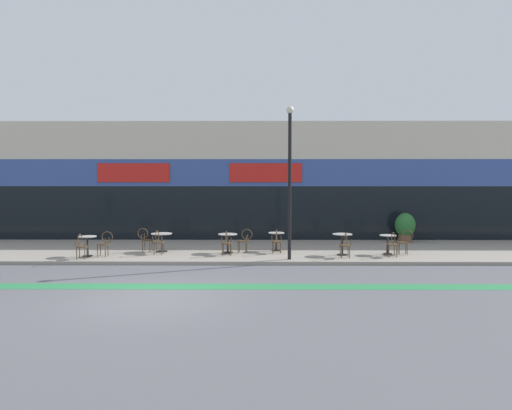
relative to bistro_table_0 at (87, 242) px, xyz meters
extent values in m
plane|color=#5B5B60|center=(3.52, -5.56, -0.63)|extent=(120.00, 120.00, 0.00)
cube|color=gray|center=(3.52, 1.69, -0.57)|extent=(40.00, 5.50, 0.12)
cube|color=beige|center=(3.52, 6.44, 2.07)|extent=(40.00, 4.00, 5.40)
cube|color=black|center=(3.52, 4.47, 0.69)|extent=(38.80, 0.10, 2.40)
cube|color=#334C93|center=(3.52, 4.49, 2.49)|extent=(39.20, 0.14, 1.20)
cube|color=red|center=(0.59, 4.42, 2.49)|extent=(3.22, 0.08, 0.84)
cube|color=red|center=(6.46, 4.42, 2.49)|extent=(3.22, 0.08, 0.84)
cube|color=#2D844C|center=(3.52, -4.23, -0.63)|extent=(36.00, 0.70, 0.01)
cylinder|color=black|center=(0.00, 0.00, -0.50)|extent=(0.36, 0.36, 0.02)
cylinder|color=black|center=(0.00, 0.00, -0.16)|extent=(0.07, 0.07, 0.70)
cylinder|color=#ADA8A3|center=(0.00, 0.00, 0.20)|extent=(0.65, 0.65, 0.02)
cylinder|color=black|center=(2.47, 1.06, -0.50)|extent=(0.44, 0.44, 0.02)
cylinder|color=black|center=(2.47, 1.06, -0.18)|extent=(0.07, 0.07, 0.68)
cylinder|color=#ADA8A3|center=(2.47, 1.06, 0.18)|extent=(0.79, 0.79, 0.02)
cylinder|color=black|center=(5.00, 0.83, -0.50)|extent=(0.39, 0.39, 0.02)
cylinder|color=black|center=(5.00, 0.83, -0.17)|extent=(0.07, 0.07, 0.69)
cylinder|color=#ADA8A3|center=(5.00, 0.83, 0.19)|extent=(0.71, 0.71, 0.02)
cylinder|color=black|center=(6.83, 1.32, -0.50)|extent=(0.34, 0.34, 0.02)
cylinder|color=black|center=(6.83, 1.32, -0.17)|extent=(0.07, 0.07, 0.68)
cylinder|color=#ADA8A3|center=(6.83, 1.32, 0.18)|extent=(0.62, 0.62, 0.02)
cylinder|color=black|center=(9.21, 0.34, -0.50)|extent=(0.39, 0.39, 0.02)
cylinder|color=black|center=(9.21, 0.34, -0.14)|extent=(0.07, 0.07, 0.75)
cylinder|color=#ADA8A3|center=(9.21, 0.34, 0.25)|extent=(0.71, 0.71, 0.02)
cylinder|color=black|center=(10.92, 0.54, -0.50)|extent=(0.33, 0.33, 0.02)
cylinder|color=black|center=(10.92, 0.54, -0.17)|extent=(0.07, 0.07, 0.68)
cylinder|color=#ADA8A3|center=(10.92, 0.54, 0.18)|extent=(0.60, 0.60, 0.02)
cylinder|color=#4C3823|center=(0.00, -0.55, -0.08)|extent=(0.40, 0.40, 0.03)
cylinder|color=#4C3823|center=(-0.14, -0.41, -0.30)|extent=(0.03, 0.03, 0.42)
cylinder|color=#4C3823|center=(0.14, -0.41, -0.30)|extent=(0.03, 0.03, 0.42)
cylinder|color=#4C3823|center=(-0.14, -0.69, -0.30)|extent=(0.03, 0.03, 0.42)
cylinder|color=#4C3823|center=(0.14, -0.69, -0.30)|extent=(0.03, 0.03, 0.42)
torus|color=#4C3823|center=(0.00, -0.72, 0.18)|extent=(0.03, 0.41, 0.41)
cylinder|color=#4C3823|center=(-0.17, -0.72, 0.05)|extent=(0.03, 0.03, 0.23)
cylinder|color=#4C3823|center=(0.17, -0.72, 0.05)|extent=(0.03, 0.03, 0.23)
cylinder|color=#4C3823|center=(0.55, 0.00, -0.08)|extent=(0.42, 0.42, 0.03)
cylinder|color=#4C3823|center=(0.40, -0.13, -0.30)|extent=(0.03, 0.03, 0.42)
cylinder|color=#4C3823|center=(0.42, 0.15, -0.30)|extent=(0.03, 0.03, 0.42)
cylinder|color=#4C3823|center=(0.68, -0.15, -0.30)|extent=(0.03, 0.03, 0.42)
cylinder|color=#4C3823|center=(0.70, 0.13, -0.30)|extent=(0.03, 0.03, 0.42)
torus|color=#4C3823|center=(0.72, -0.01, 0.18)|extent=(0.41, 0.05, 0.41)
cylinder|color=#4C3823|center=(0.71, -0.18, 0.05)|extent=(0.03, 0.03, 0.23)
cylinder|color=#4C3823|center=(0.73, 0.16, 0.05)|extent=(0.03, 0.03, 0.23)
cylinder|color=#4C3823|center=(2.47, 0.51, -0.08)|extent=(0.44, 0.44, 0.03)
cylinder|color=#4C3823|center=(2.34, 0.66, -0.30)|extent=(0.03, 0.03, 0.42)
cylinder|color=#4C3823|center=(2.62, 0.63, -0.30)|extent=(0.03, 0.03, 0.42)
cylinder|color=#4C3823|center=(2.31, 0.38, -0.30)|extent=(0.03, 0.03, 0.42)
cylinder|color=#4C3823|center=(2.59, 0.35, -0.30)|extent=(0.03, 0.03, 0.42)
torus|color=#4C3823|center=(2.45, 0.34, 0.18)|extent=(0.07, 0.41, 0.41)
cylinder|color=#4C3823|center=(2.28, 0.36, 0.05)|extent=(0.03, 0.03, 0.23)
cylinder|color=#4C3823|center=(2.62, 0.32, 0.05)|extent=(0.03, 0.03, 0.23)
cylinder|color=#4C3823|center=(1.92, 1.06, -0.08)|extent=(0.43, 0.43, 0.03)
cylinder|color=#4C3823|center=(2.07, 1.18, -0.30)|extent=(0.03, 0.03, 0.42)
cylinder|color=#4C3823|center=(2.04, 0.91, -0.30)|extent=(0.03, 0.03, 0.42)
cylinder|color=#4C3823|center=(1.79, 1.21, -0.30)|extent=(0.03, 0.03, 0.42)
cylinder|color=#4C3823|center=(1.76, 0.93, -0.30)|extent=(0.03, 0.03, 0.42)
torus|color=#4C3823|center=(1.75, 1.07, 0.18)|extent=(0.41, 0.06, 0.41)
cylinder|color=#4C3823|center=(1.76, 1.24, 0.05)|extent=(0.03, 0.03, 0.23)
cylinder|color=#4C3823|center=(1.73, 0.90, 0.05)|extent=(0.03, 0.03, 0.23)
cylinder|color=#4C3823|center=(5.00, 0.28, -0.08)|extent=(0.42, 0.42, 0.03)
cylinder|color=#4C3823|center=(4.86, 0.43, -0.30)|extent=(0.03, 0.03, 0.42)
cylinder|color=#4C3823|center=(5.14, 0.42, -0.30)|extent=(0.03, 0.03, 0.42)
cylinder|color=#4C3823|center=(4.85, 0.15, -0.30)|extent=(0.03, 0.03, 0.42)
cylinder|color=#4C3823|center=(5.13, 0.14, -0.30)|extent=(0.03, 0.03, 0.42)
torus|color=#4C3823|center=(4.99, 0.11, 0.18)|extent=(0.04, 0.41, 0.41)
cylinder|color=#4C3823|center=(4.82, 0.12, 0.05)|extent=(0.03, 0.03, 0.23)
cylinder|color=#4C3823|center=(5.16, 0.10, 0.05)|extent=(0.03, 0.03, 0.23)
cylinder|color=#4C3823|center=(5.55, 0.83, -0.08)|extent=(0.45, 0.45, 0.03)
cylinder|color=#4C3823|center=(5.39, 0.71, -0.30)|extent=(0.03, 0.03, 0.42)
cylinder|color=#4C3823|center=(5.42, 0.99, -0.30)|extent=(0.03, 0.03, 0.42)
cylinder|color=#4C3823|center=(5.67, 0.68, -0.30)|extent=(0.03, 0.03, 0.42)
cylinder|color=#4C3823|center=(5.70, 0.95, -0.30)|extent=(0.03, 0.03, 0.42)
torus|color=#4C3823|center=(5.71, 0.81, 0.18)|extent=(0.41, 0.08, 0.41)
cylinder|color=#4C3823|center=(5.69, 0.64, 0.05)|extent=(0.03, 0.03, 0.23)
cylinder|color=#4C3823|center=(5.74, 0.98, 0.05)|extent=(0.03, 0.03, 0.23)
cylinder|color=#4C3823|center=(6.83, 0.77, -0.08)|extent=(0.44, 0.44, 0.03)
cylinder|color=#4C3823|center=(6.71, 0.92, -0.30)|extent=(0.03, 0.03, 0.42)
cylinder|color=#4C3823|center=(6.99, 0.89, -0.30)|extent=(0.03, 0.03, 0.42)
cylinder|color=#4C3823|center=(6.68, 0.64, -0.30)|extent=(0.03, 0.03, 0.42)
cylinder|color=#4C3823|center=(6.96, 0.61, -0.30)|extent=(0.03, 0.03, 0.42)
torus|color=#4C3823|center=(6.81, 0.60, 0.18)|extent=(0.07, 0.41, 0.41)
cylinder|color=#4C3823|center=(6.64, 0.62, 0.05)|extent=(0.03, 0.03, 0.23)
cylinder|color=#4C3823|center=(6.98, 0.58, 0.05)|extent=(0.03, 0.03, 0.23)
cylinder|color=#4C3823|center=(9.21, -0.21, -0.08)|extent=(0.40, 0.40, 0.03)
cylinder|color=#4C3823|center=(9.07, -0.07, -0.30)|extent=(0.03, 0.03, 0.42)
cylinder|color=#4C3823|center=(9.35, -0.07, -0.30)|extent=(0.03, 0.03, 0.42)
cylinder|color=#4C3823|center=(9.07, -0.35, -0.30)|extent=(0.03, 0.03, 0.42)
cylinder|color=#4C3823|center=(9.35, -0.35, -0.30)|extent=(0.03, 0.03, 0.42)
torus|color=#4C3823|center=(9.21, -0.38, 0.18)|extent=(0.03, 0.41, 0.41)
cylinder|color=#4C3823|center=(9.04, -0.38, 0.05)|extent=(0.03, 0.03, 0.23)
cylinder|color=#4C3823|center=(9.38, -0.38, 0.05)|extent=(0.03, 0.03, 0.23)
cylinder|color=#4C3823|center=(10.92, -0.01, -0.08)|extent=(0.41, 0.41, 0.03)
cylinder|color=#4C3823|center=(10.77, 0.12, -0.30)|extent=(0.03, 0.03, 0.42)
cylinder|color=#4C3823|center=(11.05, 0.13, -0.30)|extent=(0.03, 0.03, 0.42)
cylinder|color=#4C3823|center=(10.78, -0.16, -0.30)|extent=(0.03, 0.03, 0.42)
cylinder|color=#4C3823|center=(11.06, -0.15, -0.30)|extent=(0.03, 0.03, 0.42)
torus|color=#4C3823|center=(10.92, -0.18, 0.18)|extent=(0.04, 0.41, 0.41)
cylinder|color=#4C3823|center=(10.75, -0.19, 0.05)|extent=(0.03, 0.03, 0.23)
cylinder|color=#4C3823|center=(11.09, -0.18, 0.05)|extent=(0.03, 0.03, 0.23)
cylinder|color=#4C3823|center=(11.47, 0.54, -0.08)|extent=(0.44, 0.44, 0.03)
cylinder|color=#4C3823|center=(11.31, 0.42, -0.30)|extent=(0.03, 0.03, 0.42)
cylinder|color=#4C3823|center=(11.34, 0.69, -0.30)|extent=(0.03, 0.03, 0.42)
cylinder|color=#4C3823|center=(11.59, 0.38, -0.30)|extent=(0.03, 0.03, 0.42)
cylinder|color=#4C3823|center=(11.62, 0.66, -0.30)|extent=(0.03, 0.03, 0.42)
torus|color=#4C3823|center=(11.63, 0.52, 0.18)|extent=(0.41, 0.07, 0.41)
cylinder|color=#4C3823|center=(11.61, 0.35, 0.05)|extent=(0.03, 0.03, 0.23)
cylinder|color=#4C3823|center=(11.65, 0.69, 0.05)|extent=(0.03, 0.03, 0.23)
cylinder|color=brown|center=(12.47, 3.72, -0.32)|extent=(0.54, 0.54, 0.38)
ellipsoid|color=#28662D|center=(12.47, 3.72, 0.23)|extent=(0.87, 0.87, 1.04)
cylinder|color=black|center=(7.23, -0.58, 2.02)|extent=(0.12, 0.12, 5.06)
sphere|color=beige|center=(7.23, -0.58, 4.63)|extent=(0.26, 0.26, 0.26)
camera|label=1|loc=(6.20, -17.72, 2.50)|focal=35.00mm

